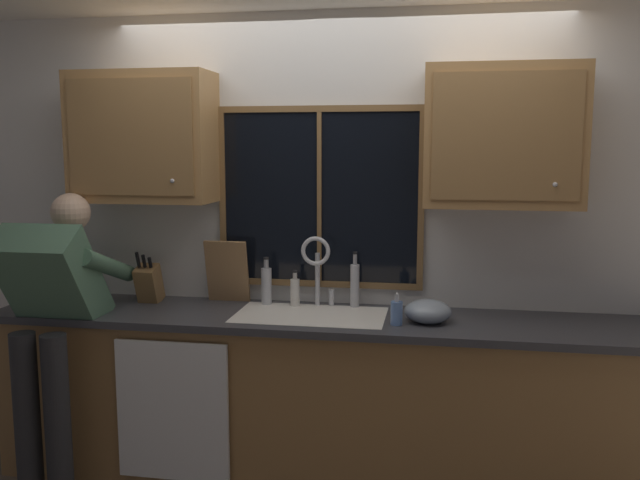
{
  "coord_description": "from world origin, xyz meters",
  "views": [
    {
      "loc": [
        0.56,
        -3.72,
        1.82
      ],
      "look_at": [
        -0.04,
        -0.3,
        1.33
      ],
      "focal_mm": 37.57,
      "sensor_mm": 36.0,
      "label": 1
    }
  ],
  "objects_px": {
    "knife_block": "(149,284)",
    "bottle_green_glass": "(355,284)",
    "cutting_board": "(227,271)",
    "soap_dispenser": "(397,312)",
    "bottle_amber_small": "(266,285)",
    "bottle_tall_clear": "(295,292)",
    "person_standing": "(53,311)",
    "mixing_bowl": "(428,311)"
  },
  "relations": [
    {
      "from": "person_standing",
      "to": "bottle_tall_clear",
      "type": "relative_size",
      "value": 7.63
    },
    {
      "from": "cutting_board",
      "to": "bottle_amber_small",
      "type": "distance_m",
      "value": 0.25
    },
    {
      "from": "person_standing",
      "to": "cutting_board",
      "type": "height_order",
      "value": "person_standing"
    },
    {
      "from": "cutting_board",
      "to": "bottle_amber_small",
      "type": "xyz_separation_m",
      "value": [
        0.24,
        -0.02,
        -0.07
      ]
    },
    {
      "from": "cutting_board",
      "to": "mixing_bowl",
      "type": "relative_size",
      "value": 1.52
    },
    {
      "from": "person_standing",
      "to": "bottle_tall_clear",
      "type": "bearing_deg",
      "value": 22.54
    },
    {
      "from": "cutting_board",
      "to": "bottle_tall_clear",
      "type": "height_order",
      "value": "cutting_board"
    },
    {
      "from": "mixing_bowl",
      "to": "person_standing",
      "type": "bearing_deg",
      "value": -171.66
    },
    {
      "from": "knife_block",
      "to": "soap_dispenser",
      "type": "distance_m",
      "value": 1.46
    },
    {
      "from": "bottle_amber_small",
      "to": "cutting_board",
      "type": "bearing_deg",
      "value": 175.68
    },
    {
      "from": "cutting_board",
      "to": "bottle_amber_small",
      "type": "relative_size",
      "value": 1.35
    },
    {
      "from": "person_standing",
      "to": "bottle_amber_small",
      "type": "height_order",
      "value": "person_standing"
    },
    {
      "from": "cutting_board",
      "to": "soap_dispenser",
      "type": "height_order",
      "value": "cutting_board"
    },
    {
      "from": "knife_block",
      "to": "soap_dispenser",
      "type": "bearing_deg",
      "value": -9.67
    },
    {
      "from": "bottle_green_glass",
      "to": "bottle_amber_small",
      "type": "xyz_separation_m",
      "value": [
        -0.5,
        -0.03,
        -0.02
      ]
    },
    {
      "from": "bottle_tall_clear",
      "to": "bottle_amber_small",
      "type": "height_order",
      "value": "bottle_amber_small"
    },
    {
      "from": "knife_block",
      "to": "bottle_green_glass",
      "type": "height_order",
      "value": "bottle_green_glass"
    },
    {
      "from": "cutting_board",
      "to": "bottle_amber_small",
      "type": "bearing_deg",
      "value": -4.32
    },
    {
      "from": "knife_block",
      "to": "soap_dispenser",
      "type": "height_order",
      "value": "knife_block"
    },
    {
      "from": "bottle_tall_clear",
      "to": "bottle_green_glass",
      "type": "bearing_deg",
      "value": 7.62
    },
    {
      "from": "soap_dispenser",
      "to": "bottle_tall_clear",
      "type": "bearing_deg",
      "value": 153.25
    },
    {
      "from": "mixing_bowl",
      "to": "soap_dispenser",
      "type": "xyz_separation_m",
      "value": [
        -0.15,
        -0.09,
        0.01
      ]
    },
    {
      "from": "person_standing",
      "to": "mixing_bowl",
      "type": "distance_m",
      "value": 1.95
    },
    {
      "from": "bottle_amber_small",
      "to": "bottle_green_glass",
      "type": "bearing_deg",
      "value": 3.17
    },
    {
      "from": "cutting_board",
      "to": "bottle_amber_small",
      "type": "height_order",
      "value": "cutting_board"
    },
    {
      "from": "cutting_board",
      "to": "soap_dispenser",
      "type": "xyz_separation_m",
      "value": [
        0.99,
        -0.33,
        -0.12
      ]
    },
    {
      "from": "bottle_tall_clear",
      "to": "mixing_bowl",
      "type": "bearing_deg",
      "value": -15.82
    },
    {
      "from": "person_standing",
      "to": "soap_dispenser",
      "type": "bearing_deg",
      "value": 6.33
    },
    {
      "from": "knife_block",
      "to": "bottle_tall_clear",
      "type": "relative_size",
      "value": 1.57
    },
    {
      "from": "person_standing",
      "to": "cutting_board",
      "type": "distance_m",
      "value": 0.95
    },
    {
      "from": "soap_dispenser",
      "to": "bottle_tall_clear",
      "type": "xyz_separation_m",
      "value": [
        -0.59,
        0.3,
        0.02
      ]
    },
    {
      "from": "person_standing",
      "to": "soap_dispenser",
      "type": "relative_size",
      "value": 9.37
    },
    {
      "from": "person_standing",
      "to": "bottle_amber_small",
      "type": "xyz_separation_m",
      "value": [
        1.02,
        0.51,
        0.07
      ]
    },
    {
      "from": "cutting_board",
      "to": "soap_dispenser",
      "type": "bearing_deg",
      "value": -18.41
    },
    {
      "from": "knife_block",
      "to": "bottle_green_glass",
      "type": "relative_size",
      "value": 1.03
    },
    {
      "from": "soap_dispenser",
      "to": "cutting_board",
      "type": "bearing_deg",
      "value": 161.59
    },
    {
      "from": "knife_block",
      "to": "bottle_tall_clear",
      "type": "height_order",
      "value": "knife_block"
    },
    {
      "from": "soap_dispenser",
      "to": "knife_block",
      "type": "bearing_deg",
      "value": 170.33
    },
    {
      "from": "cutting_board",
      "to": "bottle_tall_clear",
      "type": "distance_m",
      "value": 0.42
    },
    {
      "from": "soap_dispenser",
      "to": "bottle_amber_small",
      "type": "height_order",
      "value": "bottle_amber_small"
    },
    {
      "from": "knife_block",
      "to": "bottle_amber_small",
      "type": "distance_m",
      "value": 0.68
    },
    {
      "from": "person_standing",
      "to": "bottle_tall_clear",
      "type": "height_order",
      "value": "person_standing"
    }
  ]
}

